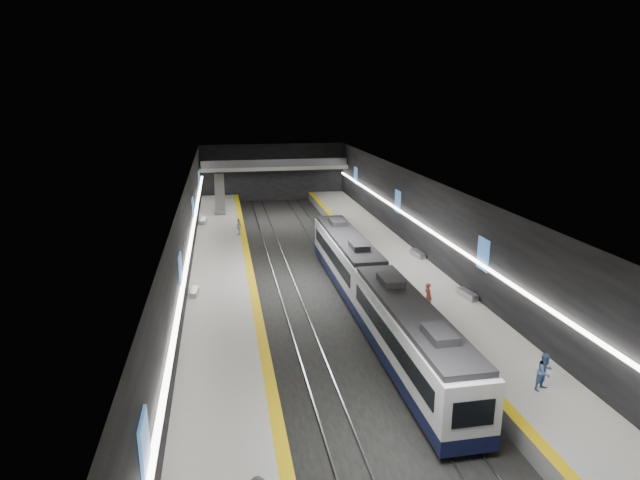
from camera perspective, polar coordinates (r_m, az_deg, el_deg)
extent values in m
plane|color=black|center=(43.20, -0.27, -4.84)|extent=(70.00, 70.00, 0.00)
cube|color=beige|center=(41.09, -0.28, 5.67)|extent=(20.00, 70.00, 0.04)
cube|color=black|center=(41.44, -14.01, -0.40)|extent=(0.04, 70.00, 8.00)
cube|color=black|center=(44.78, 12.42, 0.89)|extent=(0.04, 70.00, 8.00)
cube|color=black|center=(75.98, -5.02, 7.18)|extent=(20.00, 0.04, 8.00)
cube|color=slate|center=(42.42, -10.32, -4.78)|extent=(5.00, 70.00, 1.00)
cube|color=#A6A6A1|center=(42.25, -10.36, -4.13)|extent=(5.00, 70.00, 0.02)
cube|color=#DCAF0B|center=(42.29, -7.37, -3.97)|extent=(0.60, 70.00, 0.02)
cube|color=slate|center=(44.89, 9.21, -3.57)|extent=(5.00, 70.00, 1.00)
cube|color=#A6A6A1|center=(44.73, 9.24, -2.95)|extent=(5.00, 70.00, 0.02)
cube|color=#DCAF0B|center=(44.05, 6.54, -3.13)|extent=(0.60, 70.00, 0.02)
cube|color=gray|center=(42.76, -4.54, -5.03)|extent=(0.08, 70.00, 0.12)
cube|color=gray|center=(42.92, -2.62, -4.91)|extent=(0.08, 70.00, 0.12)
cube|color=gray|center=(43.51, 2.04, -4.61)|extent=(0.08, 70.00, 0.12)
cube|color=gray|center=(43.83, 3.89, -4.49)|extent=(0.08, 70.00, 0.12)
cube|color=#0E1234|center=(30.59, 9.50, -12.62)|extent=(2.65, 15.00, 0.80)
cube|color=white|center=(29.85, 9.64, -9.82)|extent=(2.65, 15.00, 2.50)
cube|color=black|center=(29.28, 9.77, -7.35)|extent=(2.44, 14.25, 0.30)
cube|color=black|center=(29.83, 9.64, -9.74)|extent=(2.69, 13.20, 1.00)
cube|color=black|center=(23.87, 16.05, -17.40)|extent=(1.85, 0.05, 1.20)
cube|color=#0E1234|center=(43.78, 2.87, -3.53)|extent=(2.65, 15.00, 0.80)
cube|color=white|center=(43.27, 2.90, -1.47)|extent=(2.65, 15.00, 2.50)
cube|color=black|center=(42.88, 2.92, 0.32)|extent=(2.44, 14.25, 0.30)
cube|color=black|center=(43.25, 2.90, -1.41)|extent=(2.69, 13.20, 1.00)
cube|color=black|center=(36.41, 5.63, -4.97)|extent=(1.85, 0.05, 1.20)
cube|color=#3C6DB5|center=(18.44, -18.17, -20.44)|extent=(0.10, 1.50, 2.20)
cube|color=#3C6DB5|center=(33.66, -14.64, -3.28)|extent=(0.10, 1.50, 2.20)
cube|color=#3C6DB5|center=(51.01, -13.38, 3.21)|extent=(0.10, 1.50, 2.20)
cube|color=#3C6DB5|center=(67.71, -12.78, 6.25)|extent=(0.10, 1.50, 2.20)
cube|color=#3C6DB5|center=(37.66, 17.01, -1.44)|extent=(0.10, 1.50, 2.20)
cube|color=#3C6DB5|center=(53.74, 8.29, 4.09)|extent=(0.10, 1.50, 2.20)
cube|color=#3C6DB5|center=(69.79, 3.82, 6.87)|extent=(0.10, 1.50, 2.20)
cube|color=white|center=(41.48, -13.72, -0.65)|extent=(0.25, 68.60, 0.12)
cube|color=white|center=(44.75, 12.17, 0.64)|extent=(0.25, 68.60, 0.12)
cube|color=gray|center=(73.87, -4.88, 7.73)|extent=(20.00, 3.00, 0.50)
cube|color=#47474C|center=(72.34, -4.78, 8.16)|extent=(19.60, 0.08, 1.00)
cube|color=#99999E|center=(66.94, -10.65, 4.87)|extent=(1.20, 7.50, 3.92)
cube|color=#99999E|center=(39.50, -13.24, -5.42)|extent=(0.63, 1.73, 0.41)
cube|color=#99999E|center=(60.26, -12.32, 1.97)|extent=(0.75, 2.02, 0.48)
cube|color=#99999E|center=(39.33, 15.44, -5.62)|extent=(0.81, 2.02, 0.48)
cube|color=#99999E|center=(47.82, 10.40, -1.48)|extent=(0.76, 2.08, 0.50)
imported|color=#C25148|center=(36.24, 11.45, -5.98)|extent=(0.57, 0.77, 1.91)
imported|color=#466698|center=(28.84, 22.87, -12.86)|extent=(1.13, 1.00, 1.92)
imported|color=beige|center=(54.52, -8.64, 1.39)|extent=(0.80, 1.09, 1.71)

